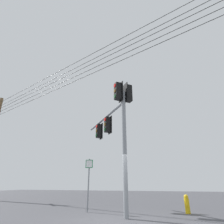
% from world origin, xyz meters
% --- Properties ---
extents(ground_plane, '(60.00, 60.00, 0.00)m').
position_xyz_m(ground_plane, '(0.00, 0.00, 0.00)').
color(ground_plane, '#47474C').
extents(signal_mast_assembly, '(4.56, 3.85, 6.12)m').
position_xyz_m(signal_mast_assembly, '(-1.61, -0.52, 4.37)').
color(signal_mast_assembly, gray).
rests_on(signal_mast_assembly, ground).
extents(route_sign_primary, '(0.13, 0.37, 2.52)m').
position_xyz_m(route_sign_primary, '(-1.91, -1.98, 1.58)').
color(route_sign_primary, slate).
rests_on(route_sign_primary, ground).
extents(fire_hydrant, '(0.30, 0.22, 0.81)m').
position_xyz_m(fire_hydrant, '(-2.76, 2.69, 0.40)').
color(fire_hydrant, yellow).
rests_on(fire_hydrant, ground).
extents(overhead_wire_span, '(12.32, 31.76, 2.03)m').
position_xyz_m(overhead_wire_span, '(-0.14, 1.65, 8.32)').
color(overhead_wire_span, black).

